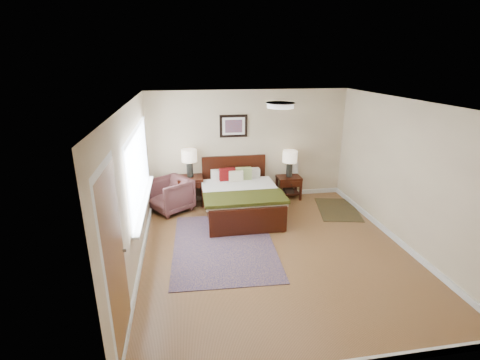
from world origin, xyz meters
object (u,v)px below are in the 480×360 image
at_px(bed, 240,193).
at_px(lamp_left, 189,158).
at_px(nightstand_right, 289,185).
at_px(nightstand_left, 190,182).
at_px(rug_persian, 224,245).
at_px(armchair, 170,195).
at_px(lamp_right, 290,159).

xyz_separation_m(bed, lamp_left, (-1.01, 0.70, 0.61)).
xyz_separation_m(nightstand_right, lamp_left, (-2.27, 0.01, 0.75)).
relative_size(nightstand_left, rug_persian, 0.27).
height_order(nightstand_right, lamp_left, lamp_left).
xyz_separation_m(bed, armchair, (-1.45, 0.43, -0.12)).
bearing_deg(armchair, nightstand_right, 60.71).
xyz_separation_m(bed, nightstand_left, (-1.01, 0.68, 0.06)).
bearing_deg(lamp_left, nightstand_left, -90.00).
relative_size(lamp_left, lamp_right, 1.00).
relative_size(nightstand_left, lamp_right, 1.08).
bearing_deg(bed, lamp_right, 29.02).
bearing_deg(lamp_left, armchair, -148.69).
bearing_deg(rug_persian, lamp_left, 107.01).
relative_size(bed, lamp_right, 3.11).
relative_size(lamp_left, armchair, 0.77).
bearing_deg(lamp_left, lamp_right, 0.00).
distance_m(armchair, rug_persian, 1.98).
xyz_separation_m(bed, nightstand_right, (1.27, 0.69, -0.14)).
height_order(lamp_left, rug_persian, lamp_left).
height_order(lamp_left, armchair, lamp_left).
xyz_separation_m(lamp_left, lamp_right, (2.27, 0.00, -0.12)).
height_order(bed, rug_persian, bed).
distance_m(bed, nightstand_left, 1.22).
bearing_deg(bed, nightstand_left, 145.87).
distance_m(nightstand_left, armchair, 0.54).
height_order(bed, lamp_left, lamp_left).
height_order(lamp_right, armchair, lamp_right).
relative_size(lamp_left, rug_persian, 0.25).
distance_m(bed, lamp_right, 1.53).
relative_size(nightstand_right, armchair, 0.69).
distance_m(lamp_left, rug_persian, 2.30).
relative_size(bed, nightstand_left, 2.89).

